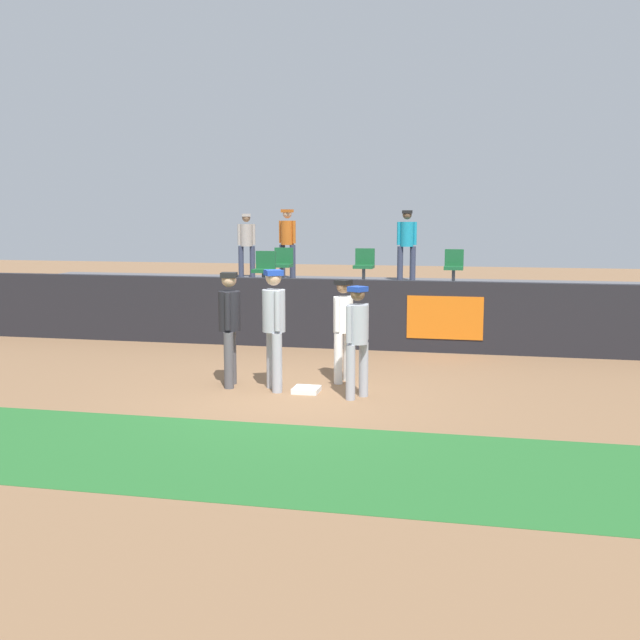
{
  "coord_description": "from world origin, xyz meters",
  "views": [
    {
      "loc": [
        2.85,
        -11.06,
        2.74
      ],
      "look_at": [
        0.2,
        1.17,
        1.0
      ],
      "focal_mm": 42.63,
      "sensor_mm": 36.0,
      "label": 1
    }
  ],
  "objects_px": {
    "player_runner_visitor": "(274,321)",
    "player_coach_visitor": "(357,334)",
    "spectator_casual": "(407,240)",
    "seat_back_left": "(283,262)",
    "player_fielder_home": "(344,324)",
    "player_umpire": "(230,321)",
    "first_base": "(306,390)",
    "spectator_hooded": "(246,241)",
    "seat_front_left": "(264,267)",
    "seat_back_right": "(454,265)",
    "seat_back_center": "(364,264)",
    "spectator_capped": "(287,239)"
  },
  "relations": [
    {
      "from": "first_base",
      "to": "player_umpire",
      "type": "height_order",
      "value": "player_umpire"
    },
    {
      "from": "player_runner_visitor",
      "to": "player_coach_visitor",
      "type": "xyz_separation_m",
      "value": [
        1.36,
        -0.24,
        -0.12
      ]
    },
    {
      "from": "player_runner_visitor",
      "to": "spectator_capped",
      "type": "bearing_deg",
      "value": 162.56
    },
    {
      "from": "player_runner_visitor",
      "to": "player_coach_visitor",
      "type": "distance_m",
      "value": 1.39
    },
    {
      "from": "player_umpire",
      "to": "spectator_capped",
      "type": "height_order",
      "value": "spectator_capped"
    },
    {
      "from": "seat_front_left",
      "to": "spectator_capped",
      "type": "xyz_separation_m",
      "value": [
        -0.13,
        2.57,
        0.57
      ]
    },
    {
      "from": "spectator_casual",
      "to": "seat_front_left",
      "type": "bearing_deg",
      "value": 28.56
    },
    {
      "from": "first_base",
      "to": "seat_back_right",
      "type": "bearing_deg",
      "value": 74.98
    },
    {
      "from": "first_base",
      "to": "spectator_casual",
      "type": "bearing_deg",
      "value": 84.74
    },
    {
      "from": "seat_back_center",
      "to": "first_base",
      "type": "bearing_deg",
      "value": -88.13
    },
    {
      "from": "player_coach_visitor",
      "to": "player_runner_visitor",
      "type": "bearing_deg",
      "value": -69.06
    },
    {
      "from": "spectator_hooded",
      "to": "seat_back_right",
      "type": "bearing_deg",
      "value": 151.22
    },
    {
      "from": "first_base",
      "to": "seat_back_left",
      "type": "xyz_separation_m",
      "value": [
        -2.31,
        7.21,
        1.51
      ]
    },
    {
      "from": "seat_back_left",
      "to": "seat_front_left",
      "type": "bearing_deg",
      "value": -88.47
    },
    {
      "from": "player_runner_visitor",
      "to": "seat_back_center",
      "type": "xyz_separation_m",
      "value": [
        0.29,
        7.17,
        0.45
      ]
    },
    {
      "from": "player_coach_visitor",
      "to": "spectator_hooded",
      "type": "xyz_separation_m",
      "value": [
        -4.39,
        8.38,
        1.07
      ]
    },
    {
      "from": "player_fielder_home",
      "to": "seat_back_left",
      "type": "relative_size",
      "value": 2.01
    },
    {
      "from": "seat_back_left",
      "to": "player_fielder_home",
      "type": "bearing_deg",
      "value": -66.74
    },
    {
      "from": "player_runner_visitor",
      "to": "seat_back_center",
      "type": "bearing_deg",
      "value": 147.07
    },
    {
      "from": "player_coach_visitor",
      "to": "seat_back_left",
      "type": "distance_m",
      "value": 8.07
    },
    {
      "from": "player_runner_visitor",
      "to": "player_coach_visitor",
      "type": "relative_size",
      "value": 1.12
    },
    {
      "from": "seat_back_center",
      "to": "seat_back_right",
      "type": "height_order",
      "value": "same"
    },
    {
      "from": "seat_back_left",
      "to": "seat_front_left",
      "type": "distance_m",
      "value": 1.8
    },
    {
      "from": "player_fielder_home",
      "to": "seat_back_right",
      "type": "xyz_separation_m",
      "value": [
        1.5,
        6.37,
        0.57
      ]
    },
    {
      "from": "first_base",
      "to": "seat_front_left",
      "type": "bearing_deg",
      "value": 112.64
    },
    {
      "from": "player_coach_visitor",
      "to": "seat_back_right",
      "type": "relative_size",
      "value": 2.01
    },
    {
      "from": "first_base",
      "to": "spectator_casual",
      "type": "height_order",
      "value": "spectator_casual"
    },
    {
      "from": "player_runner_visitor",
      "to": "player_umpire",
      "type": "xyz_separation_m",
      "value": [
        -0.77,
        0.12,
        -0.04
      ]
    },
    {
      "from": "spectator_casual",
      "to": "player_runner_visitor",
      "type": "bearing_deg",
      "value": 69.51
    },
    {
      "from": "player_umpire",
      "to": "spectator_capped",
      "type": "bearing_deg",
      "value": 177.0
    },
    {
      "from": "first_base",
      "to": "spectator_hooded",
      "type": "height_order",
      "value": "spectator_hooded"
    },
    {
      "from": "first_base",
      "to": "player_fielder_home",
      "type": "relative_size",
      "value": 0.24
    },
    {
      "from": "first_base",
      "to": "player_runner_visitor",
      "type": "xyz_separation_m",
      "value": [
        -0.53,
        0.04,
        1.06
      ]
    },
    {
      "from": "seat_back_left",
      "to": "seat_back_right",
      "type": "xyz_separation_m",
      "value": [
        4.24,
        -0.0,
        -0.0
      ]
    },
    {
      "from": "seat_front_left",
      "to": "spectator_hooded",
      "type": "relative_size",
      "value": 0.5
    },
    {
      "from": "seat_back_center",
      "to": "spectator_hooded",
      "type": "distance_m",
      "value": 3.5
    },
    {
      "from": "seat_front_left",
      "to": "spectator_capped",
      "type": "relative_size",
      "value": 0.47
    },
    {
      "from": "seat_back_right",
      "to": "spectator_hooded",
      "type": "bearing_deg",
      "value": 170.01
    },
    {
      "from": "spectator_hooded",
      "to": "player_umpire",
      "type": "bearing_deg",
      "value": 87.0
    },
    {
      "from": "player_coach_visitor",
      "to": "seat_front_left",
      "type": "distance_m",
      "value": 6.43
    },
    {
      "from": "spectator_capped",
      "to": "spectator_casual",
      "type": "height_order",
      "value": "spectator_capped"
    },
    {
      "from": "player_umpire",
      "to": "player_coach_visitor",
      "type": "bearing_deg",
      "value": 69.28
    },
    {
      "from": "player_coach_visitor",
      "to": "seat_back_right",
      "type": "distance_m",
      "value": 7.52
    },
    {
      "from": "seat_back_left",
      "to": "player_coach_visitor",
      "type": "bearing_deg",
      "value": -67.07
    },
    {
      "from": "player_fielder_home",
      "to": "seat_back_right",
      "type": "bearing_deg",
      "value": -173.44
    },
    {
      "from": "player_fielder_home",
      "to": "player_runner_visitor",
      "type": "height_order",
      "value": "player_runner_visitor"
    },
    {
      "from": "seat_back_left",
      "to": "spectator_capped",
      "type": "bearing_deg",
      "value": 95.89
    },
    {
      "from": "seat_back_center",
      "to": "seat_front_left",
      "type": "height_order",
      "value": "same"
    },
    {
      "from": "seat_back_center",
      "to": "seat_front_left",
      "type": "relative_size",
      "value": 1.0
    },
    {
      "from": "seat_back_left",
      "to": "player_umpire",
      "type": "bearing_deg",
      "value": -81.84
    }
  ]
}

